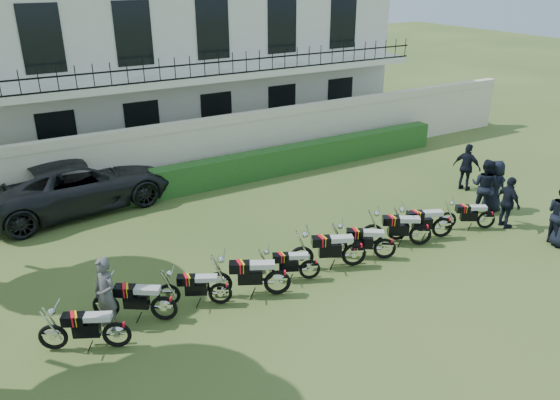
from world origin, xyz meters
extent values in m
plane|color=#384D1E|center=(0.00, 0.00, 0.00)|extent=(100.00, 100.00, 0.00)
cube|color=beige|center=(0.00, 8.00, 1.00)|extent=(30.00, 0.30, 2.00)
cube|color=beige|center=(0.00, 8.00, 2.15)|extent=(30.00, 0.35, 0.30)
cube|color=#1C3F16|center=(1.00, 7.20, 0.50)|extent=(18.00, 0.60, 1.00)
cube|color=silver|center=(0.00, 14.00, 3.50)|extent=(20.00, 8.00, 7.00)
cube|color=silver|center=(0.00, 9.30, 3.50)|extent=(20.00, 1.40, 0.25)
cube|color=black|center=(0.00, 8.65, 4.10)|extent=(20.00, 0.05, 0.05)
cube|color=black|center=(0.00, 8.65, 3.65)|extent=(20.00, 0.05, 0.05)
cube|color=black|center=(-4.50, 10.02, 1.60)|extent=(1.30, 0.12, 2.20)
cube|color=black|center=(-4.50, 10.02, 5.10)|extent=(1.30, 0.12, 2.20)
cube|color=black|center=(-1.50, 10.02, 1.60)|extent=(1.30, 0.12, 2.20)
cube|color=black|center=(-1.50, 10.02, 5.10)|extent=(1.30, 0.12, 2.20)
cube|color=black|center=(1.50, 10.02, 1.60)|extent=(1.30, 0.12, 2.20)
cube|color=black|center=(1.50, 10.02, 5.10)|extent=(1.30, 0.12, 2.20)
cube|color=black|center=(4.50, 10.02, 1.60)|extent=(1.30, 0.12, 2.20)
cube|color=black|center=(4.50, 10.02, 5.10)|extent=(1.30, 0.12, 2.20)
cube|color=black|center=(7.50, 10.02, 1.60)|extent=(1.30, 0.12, 2.20)
cube|color=black|center=(7.50, 10.02, 5.10)|extent=(1.30, 0.12, 2.20)
torus|color=black|center=(-4.67, -0.33, 0.30)|extent=(0.58, 0.35, 0.60)
torus|color=black|center=(-5.82, 0.24, 0.30)|extent=(0.58, 0.35, 0.60)
cube|color=black|center=(-5.20, -0.07, 0.44)|extent=(0.57, 0.40, 0.30)
cube|color=black|center=(-5.41, 0.03, 0.71)|extent=(0.51, 0.43, 0.22)
cube|color=red|center=(-5.41, 0.03, 0.72)|extent=(0.11, 0.27, 0.23)
cube|color=#E7BA0C|center=(-5.35, 0.00, 0.72)|extent=(0.08, 0.27, 0.23)
cube|color=#B3B3B3|center=(-4.96, -0.19, 0.75)|extent=(0.59, 0.45, 0.12)
cylinder|color=silver|center=(-5.69, 0.17, 1.01)|extent=(0.29, 0.54, 0.03)
torus|color=black|center=(-3.56, 0.00, 0.30)|extent=(0.56, 0.41, 0.61)
torus|color=black|center=(-4.65, 0.73, 0.30)|extent=(0.56, 0.41, 0.61)
cube|color=black|center=(-4.06, 0.34, 0.45)|extent=(0.56, 0.46, 0.30)
cube|color=black|center=(-4.25, 0.47, 0.72)|extent=(0.52, 0.47, 0.22)
cube|color=red|center=(-4.25, 0.47, 0.73)|extent=(0.14, 0.28, 0.23)
cube|color=#E7BA0C|center=(-4.20, 0.43, 0.73)|extent=(0.11, 0.28, 0.23)
cube|color=#B3B3B3|center=(-3.83, 0.19, 0.76)|extent=(0.59, 0.51, 0.12)
cylinder|color=silver|center=(-4.52, 0.64, 1.03)|extent=(0.36, 0.52, 0.03)
torus|color=black|center=(-2.23, 0.05, 0.27)|extent=(0.53, 0.33, 0.56)
torus|color=black|center=(-3.29, 0.60, 0.27)|extent=(0.53, 0.33, 0.56)
cube|color=black|center=(-2.72, 0.31, 0.41)|extent=(0.52, 0.38, 0.27)
cube|color=black|center=(-2.91, 0.40, 0.66)|extent=(0.48, 0.40, 0.20)
cube|color=red|center=(-2.91, 0.40, 0.67)|extent=(0.10, 0.25, 0.21)
cube|color=#E7BA0C|center=(-2.86, 0.38, 0.67)|extent=(0.08, 0.25, 0.21)
cube|color=#B3B3B3|center=(-2.50, 0.19, 0.70)|extent=(0.55, 0.43, 0.11)
cylinder|color=silver|center=(-3.17, 0.54, 0.93)|extent=(0.28, 0.50, 0.03)
torus|color=black|center=(-0.80, -0.30, 0.32)|extent=(0.62, 0.38, 0.65)
torus|color=black|center=(-2.04, 0.33, 0.32)|extent=(0.62, 0.38, 0.65)
cube|color=black|center=(-1.37, -0.01, 0.48)|extent=(0.61, 0.44, 0.32)
cube|color=black|center=(-1.59, 0.10, 0.77)|extent=(0.55, 0.47, 0.23)
cube|color=red|center=(-1.59, 0.10, 0.78)|extent=(0.12, 0.30, 0.25)
cube|color=#E7BA0C|center=(-1.53, 0.07, 0.78)|extent=(0.09, 0.29, 0.25)
cube|color=#B3B3B3|center=(-1.12, -0.14, 0.81)|extent=(0.64, 0.50, 0.13)
cylinder|color=silver|center=(-1.90, 0.26, 1.09)|extent=(0.32, 0.58, 0.03)
torus|color=black|center=(0.16, -0.02, 0.27)|extent=(0.52, 0.30, 0.54)
torus|color=black|center=(-0.89, 0.46, 0.27)|extent=(0.52, 0.30, 0.54)
cube|color=black|center=(-0.33, 0.20, 0.40)|extent=(0.51, 0.35, 0.27)
cube|color=black|center=(-0.51, 0.29, 0.64)|extent=(0.46, 0.37, 0.19)
cube|color=red|center=(-0.51, 0.29, 0.65)|extent=(0.09, 0.24, 0.20)
cube|color=#E7BA0C|center=(-0.46, 0.27, 0.65)|extent=(0.06, 0.24, 0.20)
cube|color=#B3B3B3|center=(-0.11, 0.10, 0.67)|extent=(0.53, 0.40, 0.11)
cylinder|color=silver|center=(-0.77, 0.40, 0.90)|extent=(0.24, 0.49, 0.03)
torus|color=black|center=(1.62, -0.09, 0.32)|extent=(0.63, 0.35, 0.65)
torus|color=black|center=(0.35, 0.47, 0.32)|extent=(0.63, 0.35, 0.65)
cube|color=black|center=(1.03, 0.17, 0.48)|extent=(0.61, 0.41, 0.32)
cube|color=black|center=(0.81, 0.27, 0.76)|extent=(0.55, 0.44, 0.23)
cube|color=red|center=(0.81, 0.27, 0.78)|extent=(0.10, 0.29, 0.24)
cube|color=#E7BA0C|center=(0.87, 0.24, 0.78)|extent=(0.07, 0.29, 0.24)
cube|color=#B3B3B3|center=(1.29, 0.05, 0.81)|extent=(0.64, 0.47, 0.13)
cylinder|color=silver|center=(0.50, 0.40, 1.08)|extent=(0.29, 0.60, 0.03)
torus|color=black|center=(2.46, -0.28, 0.30)|extent=(0.55, 0.42, 0.60)
torus|color=black|center=(1.40, 0.45, 0.30)|extent=(0.55, 0.42, 0.60)
cube|color=black|center=(1.97, 0.06, 0.44)|extent=(0.55, 0.45, 0.30)
cube|color=black|center=(1.78, 0.19, 0.71)|extent=(0.51, 0.46, 0.22)
cube|color=red|center=(1.78, 0.19, 0.72)|extent=(0.14, 0.28, 0.23)
cube|color=#E7BA0C|center=(1.83, 0.15, 0.72)|extent=(0.12, 0.27, 0.23)
cube|color=#B3B3B3|center=(2.19, -0.09, 0.75)|extent=(0.58, 0.50, 0.12)
cylinder|color=silver|center=(1.52, 0.37, 1.01)|extent=(0.36, 0.50, 0.03)
torus|color=black|center=(3.88, -0.15, 0.31)|extent=(0.59, 0.40, 0.63)
torus|color=black|center=(2.73, 0.55, 0.31)|extent=(0.59, 0.40, 0.63)
cube|color=black|center=(3.35, 0.17, 0.46)|extent=(0.58, 0.45, 0.31)
cube|color=black|center=(3.15, 0.29, 0.74)|extent=(0.54, 0.47, 0.23)
cube|color=red|center=(3.15, 0.29, 0.75)|extent=(0.13, 0.29, 0.24)
cube|color=#E7BA0C|center=(3.20, 0.26, 0.75)|extent=(0.10, 0.28, 0.24)
cube|color=#B3B3B3|center=(3.59, 0.03, 0.78)|extent=(0.61, 0.50, 0.12)
cylinder|color=silver|center=(2.87, 0.47, 1.05)|extent=(0.35, 0.55, 0.03)
torus|color=black|center=(4.81, -0.02, 0.31)|extent=(0.62, 0.32, 0.63)
torus|color=black|center=(3.57, 0.48, 0.31)|extent=(0.62, 0.32, 0.63)
cube|color=black|center=(4.23, 0.21, 0.46)|extent=(0.59, 0.38, 0.31)
cube|color=black|center=(4.01, 0.30, 0.74)|extent=(0.53, 0.42, 0.23)
cube|color=red|center=(4.01, 0.30, 0.75)|extent=(0.09, 0.28, 0.24)
cube|color=#E7BA0C|center=(4.07, 0.28, 0.75)|extent=(0.06, 0.28, 0.24)
cube|color=#B3B3B3|center=(4.49, 0.11, 0.78)|extent=(0.62, 0.44, 0.12)
cylinder|color=silver|center=(3.71, 0.43, 1.05)|extent=(0.26, 0.58, 0.03)
torus|color=black|center=(6.26, -0.28, 0.27)|extent=(0.52, 0.34, 0.55)
torus|color=black|center=(5.24, 0.28, 0.27)|extent=(0.52, 0.34, 0.55)
cube|color=black|center=(5.79, -0.02, 0.40)|extent=(0.51, 0.38, 0.27)
cube|color=black|center=(5.61, 0.08, 0.64)|extent=(0.47, 0.40, 0.20)
cube|color=red|center=(5.61, 0.08, 0.65)|extent=(0.11, 0.25, 0.21)
cube|color=#E7BA0C|center=(5.66, 0.05, 0.65)|extent=(0.08, 0.25, 0.21)
cube|color=#B3B3B3|center=(6.00, -0.14, 0.68)|extent=(0.53, 0.43, 0.11)
cylinder|color=silver|center=(5.36, 0.21, 0.91)|extent=(0.28, 0.48, 0.03)
imported|color=black|center=(-4.42, 7.71, 0.83)|extent=(6.25, 3.45, 1.66)
imported|color=#56565B|center=(-5.21, 0.79, 0.84)|extent=(0.62, 0.72, 1.67)
imported|color=black|center=(6.38, -0.19, 0.80)|extent=(0.57, 1.00, 1.60)
imported|color=black|center=(7.07, 0.89, 0.83)|extent=(0.59, 0.85, 1.67)
imported|color=black|center=(6.65, 0.94, 0.88)|extent=(0.92, 1.04, 1.77)
imported|color=black|center=(7.61, 2.54, 0.84)|extent=(0.71, 1.06, 1.67)
camera|label=1|loc=(-6.93, -9.67, 7.30)|focal=35.00mm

